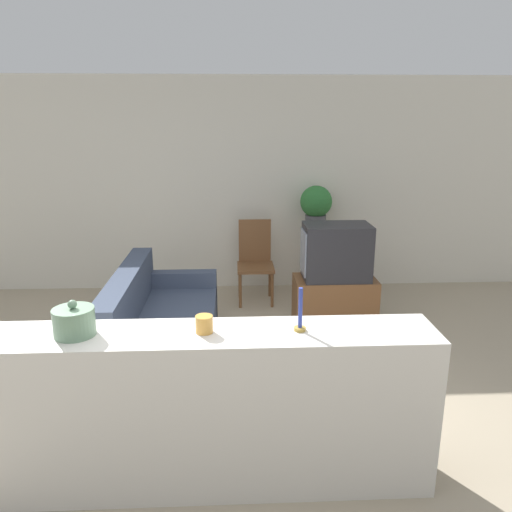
{
  "coord_description": "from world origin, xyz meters",
  "views": [
    {
      "loc": [
        0.25,
        -2.98,
        2.2
      ],
      "look_at": [
        0.48,
        1.84,
        0.85
      ],
      "focal_mm": 35.0,
      "sensor_mm": 36.0,
      "label": 1
    }
  ],
  "objects_px": {
    "television": "(336,252)",
    "wooden_chair": "(255,258)",
    "couch": "(161,331)",
    "decorative_bowl": "(74,322)",
    "potted_plant": "(316,205)"
  },
  "relations": [
    {
      "from": "television",
      "to": "wooden_chair",
      "type": "distance_m",
      "value": 1.23
    },
    {
      "from": "couch",
      "to": "decorative_bowl",
      "type": "relative_size",
      "value": 7.86
    },
    {
      "from": "wooden_chair",
      "to": "couch",
      "type": "bearing_deg",
      "value": -120.4
    },
    {
      "from": "couch",
      "to": "wooden_chair",
      "type": "distance_m",
      "value": 1.87
    },
    {
      "from": "couch",
      "to": "television",
      "type": "relative_size",
      "value": 2.61
    },
    {
      "from": "potted_plant",
      "to": "decorative_bowl",
      "type": "xyz_separation_m",
      "value": [
        -1.94,
        -3.47,
        -0.06
      ]
    },
    {
      "from": "wooden_chair",
      "to": "decorative_bowl",
      "type": "distance_m",
      "value": 3.46
    },
    {
      "from": "couch",
      "to": "wooden_chair",
      "type": "relative_size",
      "value": 1.85
    },
    {
      "from": "couch",
      "to": "decorative_bowl",
      "type": "height_order",
      "value": "decorative_bowl"
    },
    {
      "from": "couch",
      "to": "wooden_chair",
      "type": "xyz_separation_m",
      "value": [
        0.94,
        1.6,
        0.24
      ]
    },
    {
      "from": "decorative_bowl",
      "to": "potted_plant",
      "type": "bearing_deg",
      "value": 60.76
    },
    {
      "from": "couch",
      "to": "decorative_bowl",
      "type": "xyz_separation_m",
      "value": [
        -0.23,
        -1.61,
        0.79
      ]
    },
    {
      "from": "wooden_chair",
      "to": "television",
      "type": "bearing_deg",
      "value": -47.28
    },
    {
      "from": "wooden_chair",
      "to": "decorative_bowl",
      "type": "relative_size",
      "value": 4.26
    },
    {
      "from": "potted_plant",
      "to": "decorative_bowl",
      "type": "relative_size",
      "value": 2.31
    }
  ]
}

